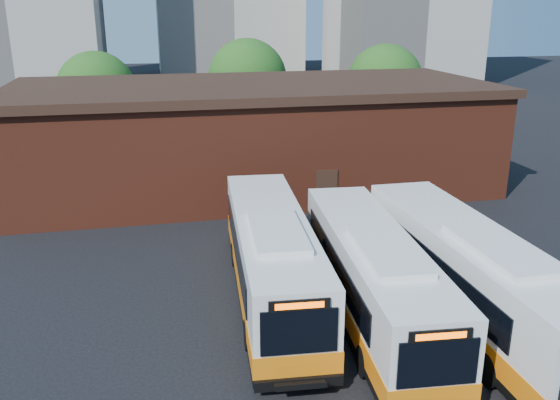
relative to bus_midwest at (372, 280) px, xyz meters
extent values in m
plane|color=black|center=(-1.22, -2.35, -1.53)|extent=(220.00, 220.00, 0.00)
cube|color=white|center=(0.00, 0.04, 0.22)|extent=(3.50, 12.04, 2.82)
cube|color=orange|center=(0.00, 0.04, -0.59)|extent=(3.56, 12.09, 0.69)
cube|color=black|center=(0.00, 0.04, -1.09)|extent=(3.55, 12.08, 0.25)
cube|color=black|center=(-0.49, -5.91, 0.50)|extent=(2.14, 0.24, 1.34)
cube|color=black|center=(-0.50, -5.92, 1.32)|extent=(1.68, 0.20, 0.32)
cube|color=#FF5905|center=(-0.50, -5.95, 1.32)|extent=(1.33, 0.13, 0.18)
cube|color=black|center=(-1.25, 0.54, 0.50)|extent=(0.82, 9.23, 1.04)
cube|color=black|center=(1.32, 0.32, 0.50)|extent=(0.82, 9.23, 1.04)
cube|color=white|center=(-0.12, -1.44, 1.73)|extent=(2.06, 4.28, 0.22)
cylinder|color=black|center=(-1.42, -3.22, -1.04)|extent=(0.40, 1.01, 0.99)
cylinder|color=black|center=(0.86, -3.41, -1.04)|extent=(0.40, 1.01, 0.99)
cylinder|color=black|center=(-0.87, 3.28, -1.04)|extent=(0.40, 1.01, 0.99)
cylinder|color=black|center=(1.41, 3.09, -1.04)|extent=(0.40, 1.01, 0.99)
cube|color=white|center=(-3.15, 2.36, 0.27)|extent=(3.51, 12.35, 2.90)
cube|color=orange|center=(-3.15, 2.36, -0.57)|extent=(3.57, 12.41, 0.71)
cube|color=black|center=(-3.15, 2.36, -1.07)|extent=(3.56, 12.40, 0.25)
cube|color=black|center=(-3.61, -3.74, 0.55)|extent=(2.20, 0.23, 1.37)
cube|color=black|center=(-3.61, -3.75, 1.39)|extent=(1.73, 0.19, 0.33)
cube|color=#FF5905|center=(-3.62, -3.79, 1.39)|extent=(1.37, 0.12, 0.18)
cube|color=black|center=(-3.62, -3.80, -1.07)|extent=(2.59, 0.34, 0.33)
cube|color=black|center=(-3.64, -4.04, -0.97)|extent=(1.50, 0.50, 0.06)
cube|color=black|center=(-3.65, -4.22, -0.90)|extent=(1.47, 0.15, 0.18)
cube|color=black|center=(-4.43, 2.87, 0.55)|extent=(0.78, 9.48, 1.07)
cube|color=black|center=(-1.80, 2.67, 0.55)|extent=(0.78, 9.48, 1.07)
cube|color=white|center=(-3.26, 0.84, 1.82)|extent=(2.08, 4.39, 0.22)
cylinder|color=black|center=(-4.58, -0.99, -1.02)|extent=(0.40, 1.04, 1.02)
cylinder|color=black|center=(-2.24, -1.17, -1.02)|extent=(0.40, 1.04, 1.02)
cylinder|color=black|center=(-4.07, 5.69, -1.02)|extent=(0.40, 1.04, 1.02)
cylinder|color=black|center=(-1.73, 5.52, -1.02)|extent=(0.40, 1.04, 1.02)
cube|color=white|center=(3.25, -0.90, 0.33)|extent=(2.69, 12.58, 2.99)
cube|color=orange|center=(3.25, -0.90, -0.54)|extent=(2.74, 12.64, 0.73)
cube|color=black|center=(3.25, -0.90, -1.06)|extent=(2.73, 12.63, 0.26)
cube|color=black|center=(1.89, -0.48, 0.62)|extent=(0.06, 9.81, 1.10)
cube|color=black|center=(4.62, -0.48, 0.62)|extent=(0.06, 9.81, 1.10)
cube|color=white|center=(3.26, -2.47, 1.93)|extent=(1.82, 4.41, 0.23)
cylinder|color=black|center=(2.05, -4.47, -1.01)|extent=(0.34, 1.05, 1.05)
cylinder|color=black|center=(2.04, 2.45, -1.01)|extent=(0.34, 1.05, 1.05)
cylinder|color=black|center=(4.46, 2.46, -1.01)|extent=(0.34, 1.05, 1.05)
imported|color=#121935|center=(2.45, -5.05, -0.55)|extent=(0.47, 0.72, 1.96)
cube|color=maroon|center=(-1.22, 17.65, 1.47)|extent=(28.00, 12.00, 6.00)
cube|color=#301D13|center=(-1.22, 17.65, 4.62)|extent=(28.60, 12.60, 0.50)
cube|color=#301D13|center=(1.78, 11.62, -0.33)|extent=(1.20, 0.08, 2.40)
cylinder|color=#382314|center=(-11.22, 29.65, -0.18)|extent=(0.36, 0.36, 2.70)
sphere|color=#1C4814|center=(-11.22, 29.65, 3.12)|extent=(6.00, 6.00, 6.00)
cylinder|color=#382314|center=(0.78, 31.65, -0.06)|extent=(0.36, 0.36, 2.95)
sphere|color=#1C4814|center=(0.78, 31.65, 3.55)|extent=(6.56, 6.56, 6.56)
cylinder|color=#382314|center=(11.78, 28.65, -0.13)|extent=(0.36, 0.36, 2.81)
sphere|color=#1C4814|center=(11.78, 28.65, 3.30)|extent=(6.24, 6.24, 6.24)
camera|label=1|loc=(-7.24, -17.84, 9.15)|focal=38.00mm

